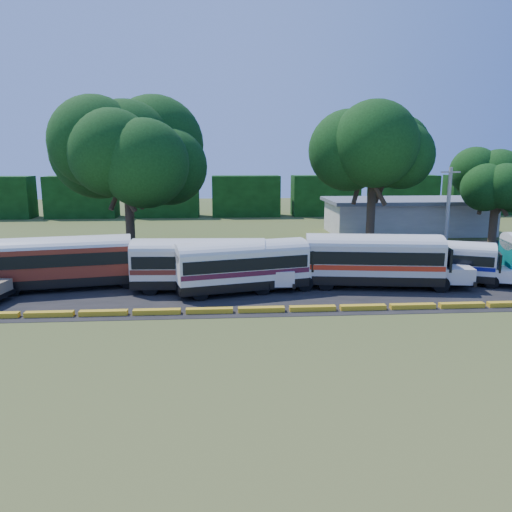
{
  "coord_description": "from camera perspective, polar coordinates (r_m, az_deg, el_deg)",
  "views": [
    {
      "loc": [
        -3.77,
        -26.63,
        8.91
      ],
      "look_at": [
        -1.46,
        6.0,
        2.32
      ],
      "focal_mm": 35.0,
      "sensor_mm": 36.0,
      "label": 1
    }
  ],
  "objects": [
    {
      "name": "ground",
      "position": [
        28.34,
        3.83,
        -6.96
      ],
      "size": [
        160.0,
        160.0,
        0.0
      ],
      "primitive_type": "plane",
      "color": "#35501A",
      "rests_on": "ground"
    },
    {
      "name": "asphalt_strip",
      "position": [
        39.93,
        2.91,
        -1.5
      ],
      "size": [
        64.0,
        24.0,
        0.02
      ],
      "primitive_type": "cube",
      "color": "black",
      "rests_on": "ground"
    },
    {
      "name": "curb",
      "position": [
        29.23,
        3.56,
        -6.07
      ],
      "size": [
        53.7,
        0.45,
        0.3
      ],
      "color": "yellow",
      "rests_on": "ground"
    },
    {
      "name": "terminal_building",
      "position": [
        61.06,
        16.92,
        4.44
      ],
      "size": [
        19.0,
        9.0,
        4.0
      ],
      "color": "beige",
      "rests_on": "ground"
    },
    {
      "name": "treeline_backdrop",
      "position": [
        74.96,
        -1.17,
        6.87
      ],
      "size": [
        130.0,
        4.0,
        6.0
      ],
      "color": "black",
      "rests_on": "ground"
    },
    {
      "name": "bus_red",
      "position": [
        36.02,
        -20.72,
        -0.32
      ],
      "size": [
        11.23,
        4.62,
        3.59
      ],
      "rotation": [
        0.0,
        0.0,
        0.18
      ],
      "color": "black",
      "rests_on": "ground"
    },
    {
      "name": "bus_cream_west",
      "position": [
        33.36,
        -6.12,
        -0.64
      ],
      "size": [
        10.87,
        3.25,
        3.53
      ],
      "rotation": [
        0.0,
        0.0,
        -0.06
      ],
      "color": "black",
      "rests_on": "ground"
    },
    {
      "name": "bus_cream_east",
      "position": [
        32.84,
        -1.26,
        -0.83
      ],
      "size": [
        10.85,
        5.04,
        3.47
      ],
      "rotation": [
        0.0,
        0.0,
        0.24
      ],
      "color": "black",
      "rests_on": "ground"
    },
    {
      "name": "bus_white_red",
      "position": [
        35.07,
        13.6,
        -0.17
      ],
      "size": [
        11.46,
        4.28,
        3.68
      ],
      "rotation": [
        0.0,
        0.0,
        -0.14
      ],
      "color": "black",
      "rests_on": "ground"
    },
    {
      "name": "bus_white_blue",
      "position": [
        38.07,
        20.38,
        -0.26
      ],
      "size": [
        9.25,
        5.65,
        3.0
      ],
      "rotation": [
        0.0,
        0.0,
        -0.41
      ],
      "color": "black",
      "rests_on": "ground"
    },
    {
      "name": "tree_west",
      "position": [
        45.36,
        -14.59,
        11.65
      ],
      "size": [
        11.58,
        11.58,
        13.67
      ],
      "color": "#3B2B1D",
      "rests_on": "ground"
    },
    {
      "name": "tree_center",
      "position": [
        47.74,
        13.34,
        12.44
      ],
      "size": [
        9.55,
        9.55,
        13.59
      ],
      "color": "#3B2B1D",
      "rests_on": "ground"
    },
    {
      "name": "tree_east",
      "position": [
        55.98,
        25.91,
        8.3
      ],
      "size": [
        6.87,
        6.87,
        9.58
      ],
      "color": "#3B2B1D",
      "rests_on": "ground"
    },
    {
      "name": "utility_pole",
      "position": [
        43.93,
        21.03,
        4.37
      ],
      "size": [
        1.6,
        0.3,
        8.02
      ],
      "color": "gray",
      "rests_on": "ground"
    }
  ]
}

